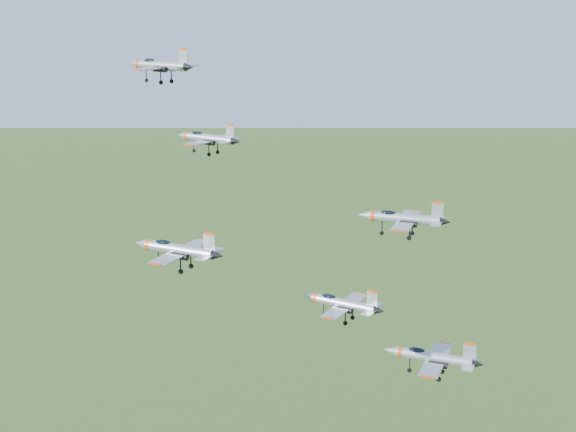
% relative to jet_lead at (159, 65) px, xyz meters
% --- Properties ---
extents(jet_lead, '(12.86, 10.80, 3.45)m').
position_rel_jet_lead_xyz_m(jet_lead, '(0.00, 0.00, 0.00)').
color(jet_lead, '#969BA1').
extents(jet_left_high, '(10.48, 8.77, 2.81)m').
position_rel_jet_lead_xyz_m(jet_left_high, '(14.26, -12.10, -8.12)').
color(jet_left_high, '#969BA1').
extents(jet_right_high, '(11.97, 9.88, 3.20)m').
position_rel_jet_lead_xyz_m(jet_right_high, '(19.34, -29.32, -17.79)').
color(jet_right_high, '#969BA1').
extents(jet_left_low, '(13.10, 10.85, 3.50)m').
position_rel_jet_lead_xyz_m(jet_left_low, '(37.84, 0.29, -19.73)').
color(jet_left_low, '#969BA1').
extents(jet_right_low, '(10.95, 9.13, 2.93)m').
position_rel_jet_lead_xyz_m(jet_right_low, '(35.82, -19.47, -25.41)').
color(jet_right_low, '#969BA1').
extents(jet_trail, '(12.95, 10.64, 3.47)m').
position_rel_jet_lead_xyz_m(jet_trail, '(45.13, -10.57, -34.59)').
color(jet_trail, '#969BA1').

